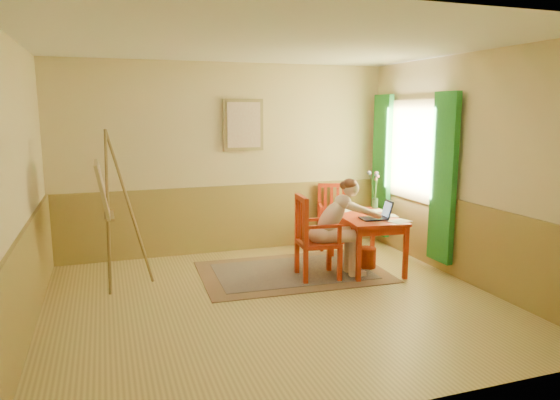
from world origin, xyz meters
name	(u,v)px	position (x,y,z in m)	size (l,w,h in m)	color
room	(275,178)	(0.00, 0.00, 1.40)	(5.04, 4.54, 2.84)	tan
wainscot	(255,241)	(0.00, 0.80, 0.50)	(5.00, 4.50, 1.00)	olive
window	(411,165)	(2.42, 1.10, 1.35)	(0.12, 2.01, 2.20)	white
wall_portrait	(244,125)	(0.25, 2.20, 1.90)	(0.60, 0.05, 0.76)	#98844E
rug	(293,272)	(0.55, 0.91, 0.01)	(2.46, 1.70, 0.02)	#8C7251
table	(367,222)	(1.57, 0.80, 0.63)	(0.87, 1.28, 0.72)	#B02E12
chair_left	(314,237)	(0.72, 0.60, 0.54)	(0.54, 0.52, 1.07)	#B02E12
chair_back	(333,216)	(1.59, 1.93, 0.49)	(0.55, 0.56, 0.98)	#B02E12
figure	(338,223)	(1.03, 0.58, 0.70)	(0.96, 0.45, 1.27)	beige
laptop	(378,215)	(1.60, 0.56, 0.77)	(0.42, 0.28, 0.24)	#1E2338
papers	(375,214)	(1.70, 0.82, 0.72)	(0.73, 1.16, 0.00)	white
vase	(375,191)	(1.93, 1.25, 0.97)	(0.18, 0.27, 0.54)	#3F724C
wastebasket	(366,258)	(1.56, 0.77, 0.14)	(0.26, 0.26, 0.28)	#B02E0D
easel	(106,195)	(-1.73, 1.15, 1.13)	(0.63, 0.84, 1.90)	olive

